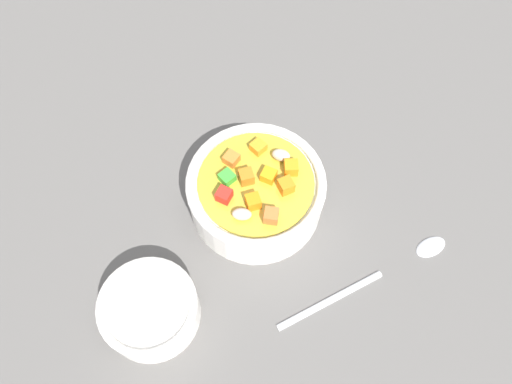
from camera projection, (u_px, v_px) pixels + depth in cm
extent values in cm
cube|color=#565451|center=(256.00, 207.00, 60.24)|extent=(140.00, 140.00, 2.00)
cylinder|color=white|center=(256.00, 194.00, 57.19)|extent=(15.06, 15.06, 4.87)
torus|color=white|center=(256.00, 182.00, 54.74)|extent=(15.22, 15.22, 1.06)
cylinder|color=#AE982C|center=(256.00, 183.00, 54.85)|extent=(12.64, 12.64, 0.40)
cube|color=orange|center=(253.00, 202.00, 52.78)|extent=(1.52, 1.52, 1.46)
cube|color=orange|center=(231.00, 159.00, 55.35)|extent=(2.01, 2.01, 1.12)
cube|color=orange|center=(286.00, 186.00, 53.57)|extent=(1.57, 1.57, 1.57)
cube|color=green|center=(227.00, 177.00, 54.33)|extent=(1.87, 1.87, 1.05)
cube|color=orange|center=(269.00, 177.00, 54.29)|extent=(2.04, 2.04, 1.17)
cube|color=orange|center=(258.00, 147.00, 56.05)|extent=(1.91, 1.91, 1.09)
cube|color=orange|center=(246.00, 177.00, 54.10)|extent=(1.53, 1.53, 1.51)
cube|color=orange|center=(291.00, 167.00, 54.67)|extent=(1.83, 1.83, 1.45)
cube|color=red|center=(224.00, 195.00, 53.19)|extent=(2.04, 2.04, 1.35)
ellipsoid|color=beige|center=(281.00, 155.00, 55.42)|extent=(2.40, 2.24, 1.35)
ellipsoid|color=beige|center=(242.00, 214.00, 52.26)|extent=(2.37, 1.99, 1.22)
cube|color=orange|center=(272.00, 216.00, 52.09)|extent=(1.96, 1.96, 1.40)
cylinder|color=silver|center=(331.00, 299.00, 53.78)|extent=(12.70, 2.42, 0.75)
ellipsoid|color=silver|center=(432.00, 245.00, 56.45)|extent=(3.92, 2.56, 0.97)
cylinder|color=white|center=(150.00, 310.00, 51.77)|extent=(9.90, 9.90, 3.69)
torus|color=white|center=(147.00, 305.00, 49.96)|extent=(9.99, 9.99, 0.79)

